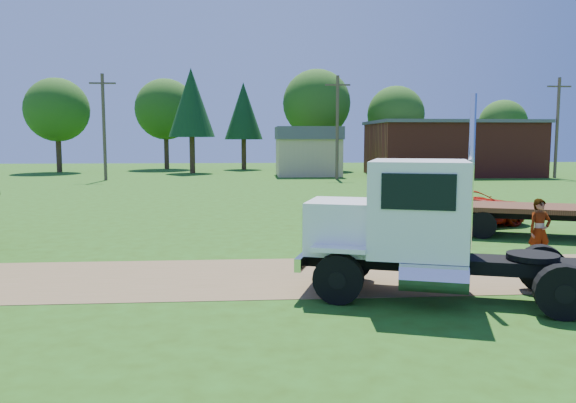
{
  "coord_description": "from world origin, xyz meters",
  "views": [
    {
      "loc": [
        -1.93,
        -14.0,
        3.49
      ],
      "look_at": [
        -0.68,
        2.98,
        1.6
      ],
      "focal_mm": 35.0,
      "sensor_mm": 36.0,
      "label": 1
    }
  ],
  "objects": [
    {
      "name": "brick_building",
      "position": [
        18.0,
        40.0,
        2.66
      ],
      "size": [
        15.4,
        10.4,
        5.3
      ],
      "color": "maroon",
      "rests_on": "ground"
    },
    {
      "name": "flatbed_trailer",
      "position": [
        8.99,
        5.12,
        0.86
      ],
      "size": [
        8.12,
        4.95,
        2.0
      ],
      "rotation": [
        0.0,
        0.0,
        -0.36
      ],
      "color": "#3D2113",
      "rests_on": "ground"
    },
    {
      "name": "tan_shed",
      "position": [
        4.0,
        40.0,
        2.42
      ],
      "size": [
        6.2,
        5.4,
        4.7
      ],
      "color": "tan",
      "rests_on": "ground"
    },
    {
      "name": "spectator_b",
      "position": [
        5.13,
        9.11,
        1.0
      ],
      "size": [
        1.09,
        0.91,
        1.99
      ],
      "primitive_type": "imported",
      "rotation": [
        0.0,
        0.0,
        3.32
      ],
      "color": "#999999",
      "rests_on": "ground"
    },
    {
      "name": "white_semi_tractor",
      "position": [
        1.92,
        -1.99,
        1.54
      ],
      "size": [
        7.58,
        4.46,
        4.5
      ],
      "rotation": [
        0.0,
        0.0,
        -0.31
      ],
      "color": "black",
      "rests_on": "ground"
    },
    {
      "name": "tree_row",
      "position": [
        -0.94,
        49.56,
        6.81
      ],
      "size": [
        54.8,
        14.61,
        11.36
      ],
      "color": "#392717",
      "rests_on": "ground"
    },
    {
      "name": "spectator_a",
      "position": [
        6.28,
        1.04,
        0.92
      ],
      "size": [
        0.72,
        0.51,
        1.83
      ],
      "primitive_type": "imported",
      "rotation": [
        0.0,
        0.0,
        0.12
      ],
      "color": "#999999",
      "rests_on": "ground"
    },
    {
      "name": "dirt_track",
      "position": [
        0.0,
        0.0,
        0.01
      ],
      "size": [
        120.0,
        4.2,
        0.01
      ],
      "primitive_type": "cube",
      "color": "brown",
      "rests_on": "ground"
    },
    {
      "name": "orange_pickup",
      "position": [
        6.95,
        8.12,
        0.75
      ],
      "size": [
        5.9,
        4.05,
        1.5
      ],
      "primitive_type": "imported",
      "rotation": [
        0.0,
        0.0,
        1.89
      ],
      "color": "red",
      "rests_on": "ground"
    },
    {
      "name": "utility_poles",
      "position": [
        6.0,
        35.0,
        4.71
      ],
      "size": [
        42.2,
        0.28,
        9.0
      ],
      "color": "brown",
      "rests_on": "ground"
    },
    {
      "name": "ground",
      "position": [
        0.0,
        0.0,
        0.0
      ],
      "size": [
        140.0,
        140.0,
        0.0
      ],
      "primitive_type": "plane",
      "color": "#27480F",
      "rests_on": "ground"
    }
  ]
}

